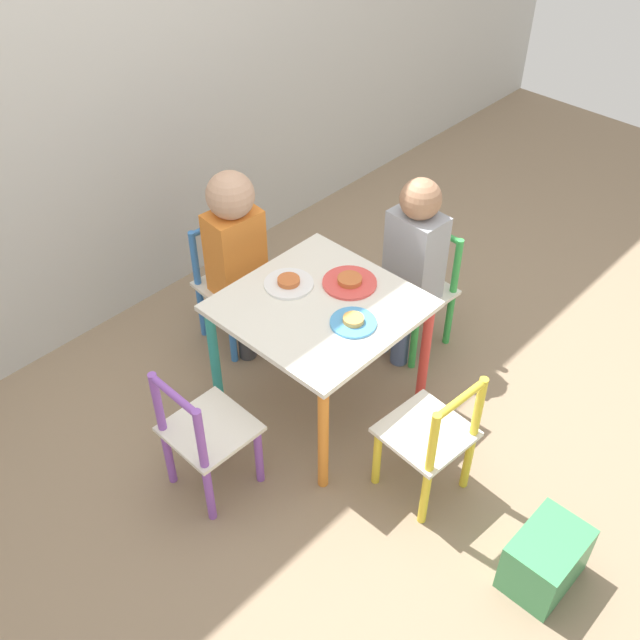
# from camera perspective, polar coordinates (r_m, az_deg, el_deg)

# --- Properties ---
(ground_plane) EXTENTS (6.00, 6.00, 0.00)m
(ground_plane) POSITION_cam_1_polar(r_m,az_deg,el_deg) (2.86, 0.00, -6.24)
(ground_plane) COLOR #8C755B
(kids_table) EXTENTS (0.60, 0.60, 0.48)m
(kids_table) POSITION_cam_1_polar(r_m,az_deg,el_deg) (2.57, 0.00, 0.04)
(kids_table) COLOR silver
(kids_table) RESTS_ON ground_plane
(chair_green) EXTENTS (0.28, 0.28, 0.51)m
(chair_green) POSITION_cam_1_polar(r_m,az_deg,el_deg) (2.98, 7.50, 2.17)
(chair_green) COLOR silver
(chair_green) RESTS_ON ground_plane
(chair_blue) EXTENTS (0.28, 0.28, 0.51)m
(chair_blue) POSITION_cam_1_polar(r_m,az_deg,el_deg) (3.01, -6.70, 2.62)
(chair_blue) COLOR silver
(chair_blue) RESTS_ON ground_plane
(chair_yellow) EXTENTS (0.28, 0.28, 0.51)m
(chair_yellow) POSITION_cam_1_polar(r_m,az_deg,el_deg) (2.44, 8.47, -8.96)
(chair_yellow) COLOR silver
(chair_yellow) RESTS_ON ground_plane
(chair_purple) EXTENTS (0.26, 0.26, 0.51)m
(chair_purple) POSITION_cam_1_polar(r_m,az_deg,el_deg) (2.45, -8.79, -8.69)
(chair_purple) COLOR silver
(chair_purple) RESTS_ON ground_plane
(child_right) EXTENTS (0.21, 0.21, 0.77)m
(child_right) POSITION_cam_1_polar(r_m,az_deg,el_deg) (2.82, 7.04, 4.85)
(child_right) COLOR #4C608E
(child_right) RESTS_ON ground_plane
(child_back) EXTENTS (0.21, 0.23, 0.78)m
(child_back) POSITION_cam_1_polar(r_m,az_deg,el_deg) (2.83, -6.34, 5.64)
(child_back) COLOR #38383D
(child_back) RESTS_ON ground_plane
(plate_right) EXTENTS (0.19, 0.19, 0.03)m
(plate_right) POSITION_cam_1_polar(r_m,az_deg,el_deg) (2.61, 2.27, 2.91)
(plate_right) COLOR #E54C47
(plate_right) RESTS_ON kids_table
(plate_back) EXTENTS (0.17, 0.17, 0.03)m
(plate_back) POSITION_cam_1_polar(r_m,az_deg,el_deg) (2.61, -2.40, 2.84)
(plate_back) COLOR white
(plate_back) RESTS_ON kids_table
(plate_front) EXTENTS (0.15, 0.15, 0.03)m
(plate_front) POSITION_cam_1_polar(r_m,az_deg,el_deg) (2.45, 2.55, -0.14)
(plate_front) COLOR #4C9EE0
(plate_front) RESTS_ON kids_table
(storage_bin) EXTENTS (0.25, 0.18, 0.20)m
(storage_bin) POSITION_cam_1_polar(r_m,az_deg,el_deg) (2.43, 16.80, -17.03)
(storage_bin) COLOR #3D8E56
(storage_bin) RESTS_ON ground_plane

